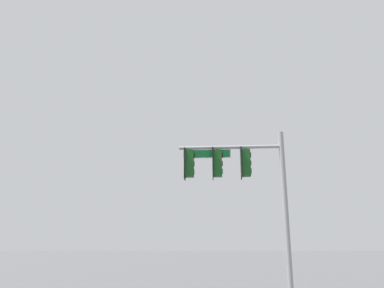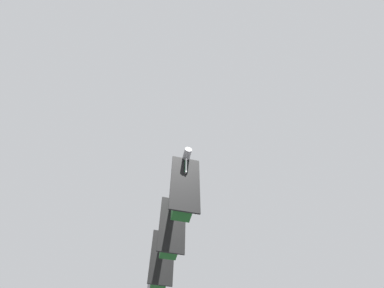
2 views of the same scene
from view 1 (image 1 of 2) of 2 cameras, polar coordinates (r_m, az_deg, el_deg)
name	(u,v)px [view 1 (image 1 of 2)]	position (r m, az deg, el deg)	size (l,w,h in m)	color
signal_pole_near	(240,177)	(15.21, 7.35, -4.97)	(4.27, 0.88, 6.37)	gray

